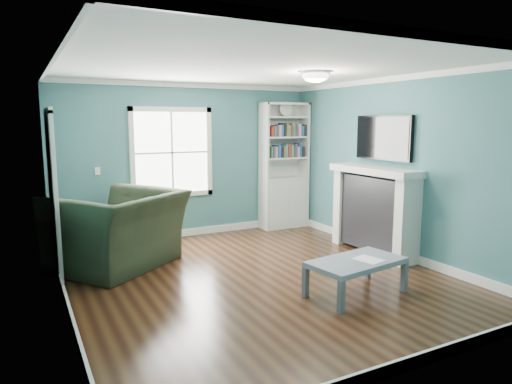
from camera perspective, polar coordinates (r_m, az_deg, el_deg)
name	(u,v)px	position (r m, az deg, el deg)	size (l,w,h in m)	color
floor	(258,278)	(5.87, 0.21, -10.68)	(5.00, 5.00, 0.00)	black
room_walls	(258,153)	(5.55, 0.22, 4.91)	(5.00, 5.00, 5.00)	#356C6E
trim	(258,181)	(5.59, 0.22, 1.37)	(4.50, 5.00, 2.60)	white
window	(172,153)	(7.75, -10.46, 4.86)	(1.40, 0.06, 1.50)	white
bookshelf	(284,178)	(8.48, 3.50, 1.74)	(0.90, 0.35, 2.31)	silver
fireplace	(374,211)	(7.04, 14.56, -2.33)	(0.44, 1.58, 1.30)	black
tv	(383,138)	(7.00, 15.64, 6.55)	(0.06, 1.10, 0.65)	black
door	(53,192)	(6.37, -24.08, 0.03)	(0.12, 0.98, 2.17)	silver
ceiling_fixture	(316,75)	(6.13, 7.46, 14.25)	(0.38, 0.38, 0.15)	white
light_switch	(98,171)	(7.50, -19.20, 2.48)	(0.08, 0.01, 0.12)	white
recliner	(118,217)	(6.41, -16.89, -3.06)	(1.57, 1.02, 1.37)	black
coffee_table	(356,264)	(5.37, 12.43, -8.81)	(1.18, 0.76, 0.40)	#4C535B
paper_sheet	(368,259)	(5.39, 13.86, -8.19)	(0.25, 0.31, 0.00)	white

